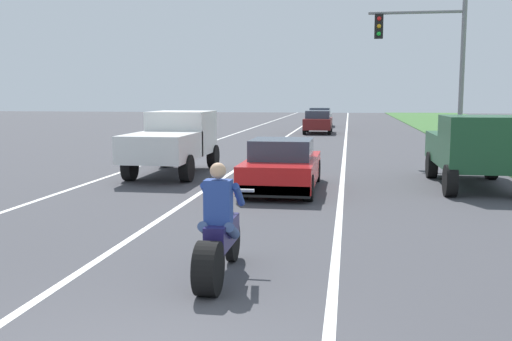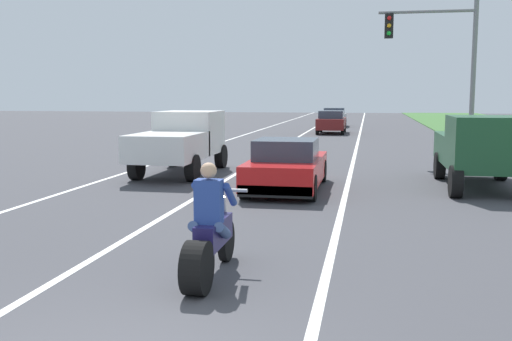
% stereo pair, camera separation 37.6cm
% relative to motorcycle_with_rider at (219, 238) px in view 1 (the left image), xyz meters
% --- Properties ---
extents(lane_stripe_left_solid, '(0.14, 120.00, 0.01)m').
position_rel_motorcycle_with_rider_xyz_m(lane_stripe_left_solid, '(-5.65, 17.10, -0.59)').
color(lane_stripe_left_solid, white).
rests_on(lane_stripe_left_solid, ground).
extents(lane_stripe_right_solid, '(0.14, 120.00, 0.01)m').
position_rel_motorcycle_with_rider_xyz_m(lane_stripe_right_solid, '(1.55, 17.10, -0.59)').
color(lane_stripe_right_solid, white).
rests_on(lane_stripe_right_solid, ground).
extents(lane_stripe_centre_dashed, '(0.14, 120.00, 0.01)m').
position_rel_motorcycle_with_rider_xyz_m(lane_stripe_centre_dashed, '(-2.05, 17.10, -0.59)').
color(lane_stripe_centre_dashed, white).
rests_on(lane_stripe_centre_dashed, ground).
extents(motorcycle_with_rider, '(0.70, 2.21, 1.62)m').
position_rel_motorcycle_with_rider_xyz_m(motorcycle_with_rider, '(0.00, 0.00, 0.00)').
color(motorcycle_with_rider, black).
rests_on(motorcycle_with_rider, ground).
extents(sports_car_red, '(1.84, 4.30, 1.37)m').
position_rel_motorcycle_with_rider_xyz_m(sports_car_red, '(-0.01, 7.74, 0.04)').
color(sports_car_red, red).
rests_on(sports_car_red, ground).
extents(pickup_truck_left_lane_white, '(2.02, 4.80, 1.98)m').
position_rel_motorcycle_with_rider_xyz_m(pickup_truck_left_lane_white, '(-3.79, 10.35, 0.51)').
color(pickup_truck_left_lane_white, silver).
rests_on(pickup_truck_left_lane_white, ground).
extents(pickup_truck_right_shoulder_dark_green, '(2.02, 4.80, 1.98)m').
position_rel_motorcycle_with_rider_xyz_m(pickup_truck_right_shoulder_dark_green, '(5.10, 9.11, 0.51)').
color(pickup_truck_right_shoulder_dark_green, '#1E4C2D').
rests_on(pickup_truck_right_shoulder_dark_green, ground).
extents(traffic_light_mast_near, '(3.60, 0.34, 6.00)m').
position_rel_motorcycle_with_rider_xyz_m(traffic_light_mast_near, '(4.82, 15.58, 3.33)').
color(traffic_light_mast_near, gray).
rests_on(traffic_light_mast_near, ground).
extents(distant_car_far_ahead, '(1.80, 4.00, 1.50)m').
position_rel_motorcycle_with_rider_xyz_m(distant_car_far_ahead, '(-0.31, 31.20, 0.18)').
color(distant_car_far_ahead, maroon).
rests_on(distant_car_far_ahead, ground).
extents(distant_car_further_ahead, '(1.80, 4.00, 1.50)m').
position_rel_motorcycle_with_rider_xyz_m(distant_car_further_ahead, '(-0.60, 39.81, 0.18)').
color(distant_car_further_ahead, '#99999E').
rests_on(distant_car_further_ahead, ground).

